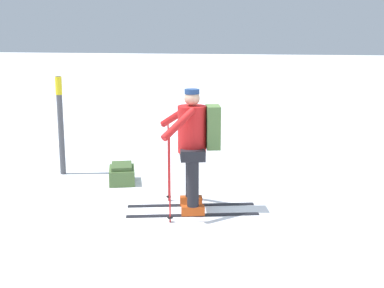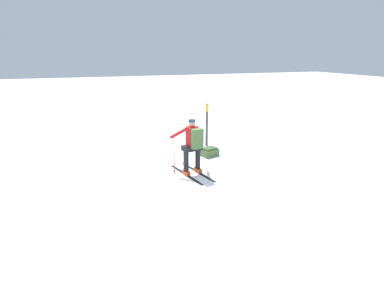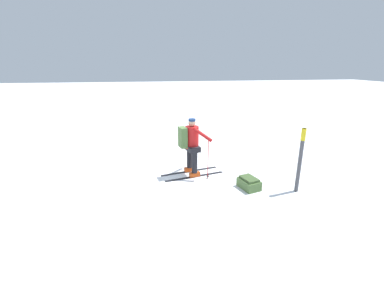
{
  "view_description": "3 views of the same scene",
  "coord_description": "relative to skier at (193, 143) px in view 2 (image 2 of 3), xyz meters",
  "views": [
    {
      "loc": [
        -6.21,
        -0.68,
        2.4
      ],
      "look_at": [
        0.45,
        0.37,
        0.9
      ],
      "focal_mm": 50.0,
      "sensor_mm": 36.0,
      "label": 1
    },
    {
      "loc": [
        -2.28,
        -7.29,
        3.37
      ],
      "look_at": [
        0.45,
        0.37,
        0.9
      ],
      "focal_mm": 28.0,
      "sensor_mm": 36.0,
      "label": 2
    },
    {
      "loc": [
        7.13,
        -0.74,
        3.03
      ],
      "look_at": [
        0.45,
        0.37,
        0.9
      ],
      "focal_mm": 24.0,
      "sensor_mm": 36.0,
      "label": 3
    }
  ],
  "objects": [
    {
      "name": "skier",
      "position": [
        0.0,
        0.0,
        0.0
      ],
      "size": [
        1.03,
        1.79,
        1.62
      ],
      "color": "black",
      "rests_on": "ground_plane"
    },
    {
      "name": "dropped_backpack",
      "position": [
        1.1,
        1.31,
        -0.8
      ],
      "size": [
        0.63,
        0.52,
        0.29
      ],
      "color": "#4C6B38",
      "rests_on": "ground_plane"
    },
    {
      "name": "ground_plane",
      "position": [
        -0.46,
        -0.34,
        -0.93
      ],
      "size": [
        80.0,
        80.0,
        0.0
      ],
      "primitive_type": "plane",
      "color": "white"
    },
    {
      "name": "trail_marker",
      "position": [
        1.43,
        2.42,
        -0.0
      ],
      "size": [
        0.11,
        0.11,
        1.61
      ],
      "color": "#4C4C51",
      "rests_on": "ground_plane"
    }
  ]
}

